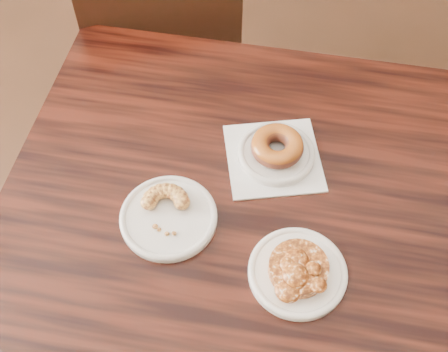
{
  "coord_description": "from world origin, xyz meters",
  "views": [
    {
      "loc": [
        -0.05,
        -0.79,
        1.63
      ],
      "look_at": [
        -0.04,
        -0.22,
        0.8
      ],
      "focal_mm": 45.0,
      "sensor_mm": 36.0,
      "label": 1
    }
  ],
  "objects_px": {
    "glazed_donut": "(277,146)",
    "apple_fritter": "(299,267)",
    "cafe_table": "(240,301)",
    "cruller_fragment": "(168,212)",
    "chair_far": "(155,50)"
  },
  "relations": [
    {
      "from": "cafe_table",
      "to": "cruller_fragment",
      "type": "height_order",
      "value": "cruller_fragment"
    },
    {
      "from": "cafe_table",
      "to": "apple_fritter",
      "type": "relative_size",
      "value": 6.62
    },
    {
      "from": "chair_far",
      "to": "glazed_donut",
      "type": "relative_size",
      "value": 8.89
    },
    {
      "from": "glazed_donut",
      "to": "apple_fritter",
      "type": "height_order",
      "value": "glazed_donut"
    },
    {
      "from": "glazed_donut",
      "to": "apple_fritter",
      "type": "xyz_separation_m",
      "value": [
        0.02,
        -0.25,
        -0.01
      ]
    },
    {
      "from": "apple_fritter",
      "to": "cruller_fragment",
      "type": "relative_size",
      "value": 1.38
    },
    {
      "from": "cruller_fragment",
      "to": "cafe_table",
      "type": "bearing_deg",
      "value": -2.63
    },
    {
      "from": "apple_fritter",
      "to": "cruller_fragment",
      "type": "distance_m",
      "value": 0.25
    },
    {
      "from": "glazed_donut",
      "to": "cafe_table",
      "type": "bearing_deg",
      "value": -114.19
    },
    {
      "from": "cafe_table",
      "to": "glazed_donut",
      "type": "relative_size",
      "value": 9.08
    },
    {
      "from": "glazed_donut",
      "to": "apple_fritter",
      "type": "bearing_deg",
      "value": -85.06
    },
    {
      "from": "cafe_table",
      "to": "chair_far",
      "type": "distance_m",
      "value": 0.81
    },
    {
      "from": "glazed_donut",
      "to": "cruller_fragment",
      "type": "bearing_deg",
      "value": -145.5
    },
    {
      "from": "cafe_table",
      "to": "glazed_donut",
      "type": "xyz_separation_m",
      "value": [
        0.07,
        0.15,
        0.41
      ]
    },
    {
      "from": "cruller_fragment",
      "to": "glazed_donut",
      "type": "bearing_deg",
      "value": 34.5
    }
  ]
}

